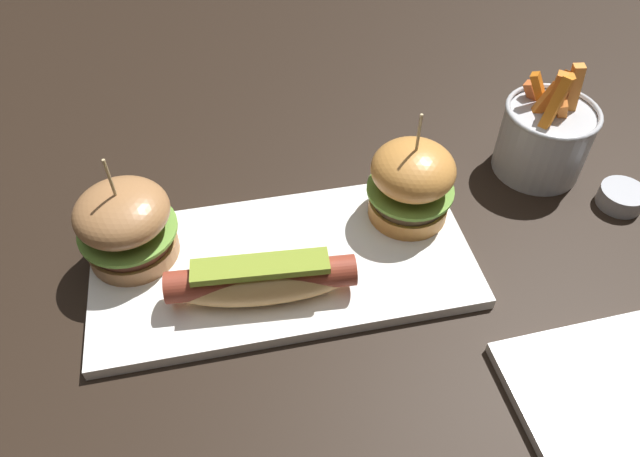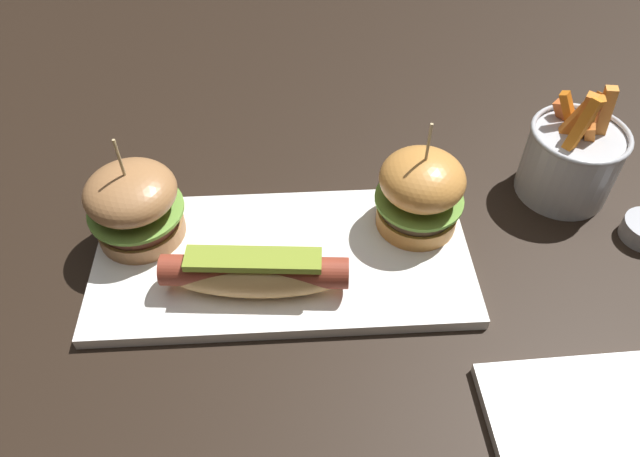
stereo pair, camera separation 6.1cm
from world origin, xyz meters
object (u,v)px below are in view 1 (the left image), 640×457
object	(u,v)px
platter_main	(283,263)
slider_right	(411,182)
hot_dog	(262,280)
sauce_ramekin	(622,197)
side_plate	(638,419)
slider_left	(126,225)
fries_bucket	(544,137)

from	to	relation	value
platter_main	slider_right	size ratio (longest dim) A/B	2.93
hot_dog	slider_right	size ratio (longest dim) A/B	1.37
sauce_ramekin	side_plate	bearing A→B (deg)	-117.71
slider_left	slider_right	bearing A→B (deg)	-0.25
platter_main	hot_dog	world-z (taller)	hot_dog
platter_main	hot_dog	distance (m)	0.06
slider_left	slider_right	xyz separation A→B (m)	(0.31, -0.00, 0.00)
hot_dog	slider_right	distance (m)	0.20
side_plate	sauce_ramekin	bearing A→B (deg)	62.29
platter_main	sauce_ramekin	distance (m)	0.41
fries_bucket	side_plate	xyz separation A→B (m)	(-0.06, -0.34, -0.04)
fries_bucket	side_plate	distance (m)	0.35
slider_right	side_plate	world-z (taller)	slider_right
slider_right	side_plate	size ratio (longest dim) A/B	0.70
sauce_ramekin	fries_bucket	bearing A→B (deg)	130.28
platter_main	sauce_ramekin	xyz separation A→B (m)	(0.41, 0.02, 0.01)
slider_right	side_plate	distance (m)	0.31
platter_main	hot_dog	bearing A→B (deg)	-122.52
hot_dog	sauce_ramekin	distance (m)	0.45
slider_right	side_plate	xyz separation A→B (m)	(0.13, -0.28, -0.06)
sauce_ramekin	side_plate	world-z (taller)	sauce_ramekin
platter_main	sauce_ramekin	bearing A→B (deg)	2.27
platter_main	sauce_ramekin	world-z (taller)	sauce_ramekin
slider_left	slider_right	world-z (taller)	slider_right
platter_main	side_plate	bearing A→B (deg)	-40.58
slider_left	sauce_ramekin	bearing A→B (deg)	-2.58
platter_main	slider_right	distance (m)	0.17
platter_main	fries_bucket	xyz separation A→B (m)	(0.34, 0.10, 0.04)
slider_left	side_plate	size ratio (longest dim) A/B	0.66
fries_bucket	sauce_ramekin	bearing A→B (deg)	-49.72
sauce_ramekin	side_plate	distance (m)	0.29
slider_right	fries_bucket	size ratio (longest dim) A/B	0.98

